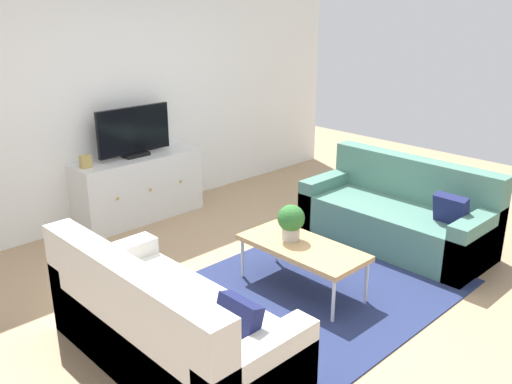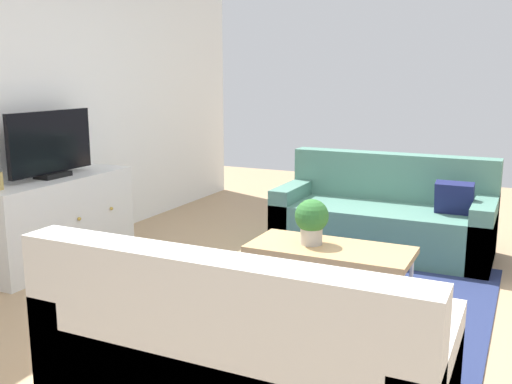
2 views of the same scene
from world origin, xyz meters
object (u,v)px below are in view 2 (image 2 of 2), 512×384
object	(u,v)px
couch_left_side	(238,361)
couch_right_side	(385,219)
potted_plant	(312,219)
flat_screen_tv	(51,145)
coffee_table	(330,251)
tv_console	(58,220)

from	to	relation	value
couch_left_side	couch_right_side	xyz separation A→B (m)	(2.87, 0.00, 0.00)
couch_left_side	couch_right_side	world-z (taller)	same
potted_plant	couch_right_side	bearing A→B (deg)	-7.14
flat_screen_tv	couch_right_side	bearing A→B (deg)	-57.70
couch_right_side	flat_screen_tv	bearing A→B (deg)	122.30
coffee_table	flat_screen_tv	distance (m)	2.43
flat_screen_tv	potted_plant	bearing A→B (deg)	-87.82
tv_console	flat_screen_tv	size ratio (longest dim) A/B	1.66
couch_right_side	flat_screen_tv	distance (m)	2.92
flat_screen_tv	coffee_table	bearing A→B (deg)	-88.10
couch_right_side	potted_plant	distance (m)	1.47
coffee_table	tv_console	xyz separation A→B (m)	(-0.08, 2.33, -0.02)
couch_right_side	coffee_table	distance (m)	1.44
tv_console	flat_screen_tv	bearing A→B (deg)	90.00
tv_console	flat_screen_tv	distance (m)	0.63
coffee_table	couch_right_side	bearing A→B (deg)	-1.61
coffee_table	tv_console	bearing A→B (deg)	91.92
couch_left_side	coffee_table	distance (m)	1.44
couch_right_side	potted_plant	size ratio (longest dim) A/B	5.91
potted_plant	tv_console	bearing A→B (deg)	92.20
coffee_table	tv_console	size ratio (longest dim) A/B	0.76
tv_console	coffee_table	bearing A→B (deg)	-88.08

